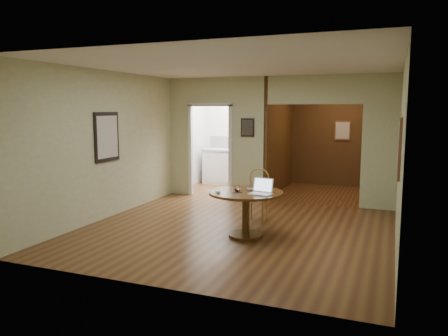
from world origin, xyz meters
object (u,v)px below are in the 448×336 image
at_px(chair, 258,192).
at_px(closed_laptop, 259,190).
at_px(dining_table, 246,203).
at_px(open_laptop, 262,190).

distance_m(chair, closed_laptop, 0.92).
bearing_deg(dining_table, open_laptop, -16.67).
height_order(chair, closed_laptop, chair).
height_order(dining_table, chair, chair).
distance_m(chair, open_laptop, 1.18).
xyz_separation_m(open_laptop, closed_laptop, (-0.12, 0.23, -0.05)).
bearing_deg(closed_laptop, chair, 82.91).
bearing_deg(chair, closed_laptop, -72.85).
distance_m(dining_table, closed_laptop, 0.30).
bearing_deg(open_laptop, closed_laptop, 128.44).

